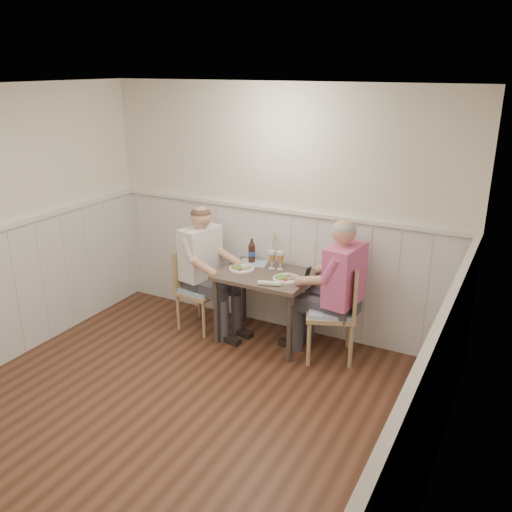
# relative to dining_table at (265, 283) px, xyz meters

# --- Properties ---
(ground_plane) EXTENTS (4.50, 4.50, 0.00)m
(ground_plane) POSITION_rel_dining_table_xyz_m (-0.05, -1.84, -0.65)
(ground_plane) COLOR #442617
(room_shell) EXTENTS (4.04, 4.54, 2.60)m
(room_shell) POSITION_rel_dining_table_xyz_m (-0.05, -1.84, 0.87)
(room_shell) COLOR white
(room_shell) RESTS_ON ground
(wainscot) EXTENTS (4.00, 4.49, 1.34)m
(wainscot) POSITION_rel_dining_table_xyz_m (-0.05, -1.15, 0.04)
(wainscot) COLOR white
(wainscot) RESTS_ON ground
(dining_table) EXTENTS (0.92, 0.70, 0.75)m
(dining_table) POSITION_rel_dining_table_xyz_m (0.00, 0.00, 0.00)
(dining_table) COLOR brown
(dining_table) RESTS_ON ground
(chair_right) EXTENTS (0.60, 0.60, 0.98)m
(chair_right) POSITION_rel_dining_table_xyz_m (0.78, 0.01, -0.12)
(chair_right) COLOR #A28558
(chair_right) RESTS_ON ground
(chair_left) EXTENTS (0.46, 0.46, 0.88)m
(chair_left) POSITION_rel_dining_table_xyz_m (-0.80, -0.07, -0.17)
(chair_left) COLOR #A28558
(chair_left) RESTS_ON ground
(man_in_pink) EXTENTS (0.71, 0.49, 1.44)m
(man_in_pink) POSITION_rel_dining_table_xyz_m (0.79, 0.01, -0.05)
(man_in_pink) COLOR #3F3F47
(man_in_pink) RESTS_ON ground
(diner_cream) EXTENTS (0.70, 0.51, 1.40)m
(diner_cream) POSITION_rel_dining_table_xyz_m (-0.72, -0.04, -0.06)
(diner_cream) COLOR #3F3F47
(diner_cream) RESTS_ON ground
(plate_man) EXTENTS (0.27, 0.27, 0.07)m
(plate_man) POSITION_rel_dining_table_xyz_m (0.25, -0.06, 0.12)
(plate_man) COLOR white
(plate_man) RESTS_ON dining_table
(plate_diner) EXTENTS (0.26, 0.26, 0.07)m
(plate_diner) POSITION_rel_dining_table_xyz_m (-0.27, -0.02, 0.12)
(plate_diner) COLOR white
(plate_diner) RESTS_ON dining_table
(beer_glass_a) EXTENTS (0.08, 0.08, 0.19)m
(beer_glass_a) POSITION_rel_dining_table_xyz_m (0.09, 0.17, 0.23)
(beer_glass_a) COLOR silver
(beer_glass_a) RESTS_ON dining_table
(beer_glass_b) EXTENTS (0.08, 0.08, 0.20)m
(beer_glass_b) POSITION_rel_dining_table_xyz_m (0.00, 0.15, 0.23)
(beer_glass_b) COLOR silver
(beer_glass_b) RESTS_ON dining_table
(beer_bottle) EXTENTS (0.07, 0.07, 0.26)m
(beer_bottle) POSITION_rel_dining_table_xyz_m (-0.27, 0.23, 0.22)
(beer_bottle) COLOR black
(beer_bottle) RESTS_ON dining_table
(rolled_napkin) EXTENTS (0.22, 0.11, 0.05)m
(rolled_napkin) POSITION_rel_dining_table_xyz_m (0.18, -0.27, 0.12)
(rolled_napkin) COLOR white
(rolled_napkin) RESTS_ON dining_table
(grass_vase) EXTENTS (0.04, 0.04, 0.35)m
(grass_vase) POSITION_rel_dining_table_xyz_m (-0.07, 0.31, 0.26)
(grass_vase) COLOR silver
(grass_vase) RESTS_ON dining_table
(gingham_mat) EXTENTS (0.33, 0.29, 0.01)m
(gingham_mat) POSITION_rel_dining_table_xyz_m (-0.24, 0.21, 0.10)
(gingham_mat) COLOR #5179B7
(gingham_mat) RESTS_ON dining_table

